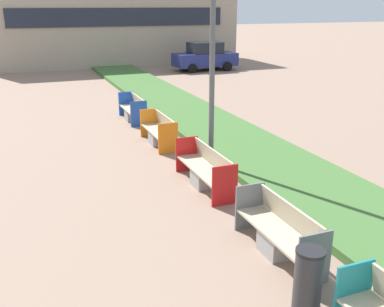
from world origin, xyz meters
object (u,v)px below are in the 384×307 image
object	(u,v)px
bench_orange_frame	(159,133)
bench_blue_frame	(133,111)
bench_grey_frame	(280,235)
bench_red_frame	(206,172)
litter_bin	(308,280)
parked_car_distant	(205,57)

from	to	relation	value
bench_orange_frame	bench_blue_frame	bearing A→B (deg)	90.01
bench_grey_frame	bench_red_frame	bearing A→B (deg)	89.95
litter_bin	parked_car_distant	distance (m)	24.97
bench_red_frame	bench_blue_frame	distance (m)	7.07
bench_grey_frame	bench_orange_frame	world-z (taller)	same
bench_orange_frame	parked_car_distant	size ratio (longest dim) A/B	0.48
bench_red_frame	bench_orange_frame	size ratio (longest dim) A/B	1.18
bench_grey_frame	bench_blue_frame	world-z (taller)	same
bench_grey_frame	bench_orange_frame	xyz separation A→B (m)	(-0.00, 7.14, -0.00)
litter_bin	parked_car_distant	size ratio (longest dim) A/B	0.23
bench_grey_frame	bench_blue_frame	distance (m)	10.45
bench_red_frame	litter_bin	size ratio (longest dim) A/B	2.41
parked_car_distant	bench_orange_frame	bearing A→B (deg)	-120.44
bench_red_frame	bench_blue_frame	size ratio (longest dim) A/B	1.22
litter_bin	bench_orange_frame	bearing A→B (deg)	86.90
bench_red_frame	parked_car_distant	xyz separation A→B (m)	(7.90, 18.63, 0.54)
bench_grey_frame	bench_red_frame	distance (m)	3.38
litter_bin	parked_car_distant	world-z (taller)	parked_car_distant
bench_red_frame	litter_bin	distance (m)	4.91
bench_blue_frame	litter_bin	bearing A→B (deg)	-92.24
bench_orange_frame	bench_blue_frame	xyz separation A→B (m)	(-0.00, 3.32, -0.00)
litter_bin	parked_car_distant	xyz separation A→B (m)	(8.37, 23.52, 0.41)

